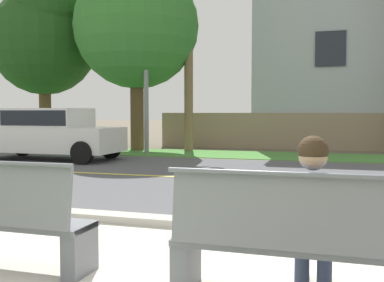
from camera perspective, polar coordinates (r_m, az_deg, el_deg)
ground_plane at (r=11.20m, az=8.82°, el=-3.77°), size 140.00×140.00×0.00m
curb_edge at (r=5.74m, az=0.46°, el=-10.21°), size 44.00×0.30×0.11m
street_asphalt at (r=9.73m, az=7.53°, el=-4.84°), size 52.00×8.00×0.01m
road_centre_line at (r=9.73m, az=7.53°, el=-4.81°), size 48.00×0.14×0.01m
far_verge_grass at (r=15.28m, az=11.08°, el=-1.81°), size 48.00×2.80×0.02m
bench_right at (r=3.54m, az=11.97°, el=-12.36°), size 1.78×0.48×1.01m
seated_person_blue at (r=3.65m, az=14.68°, el=-8.36°), size 0.52×0.68×1.25m
car_white_near at (r=14.42m, az=-17.23°, el=1.15°), size 4.30×1.86×1.54m
streetlamp at (r=16.35m, az=-5.42°, el=11.82°), size 0.24×2.10×6.55m
shade_tree_far_left at (r=19.95m, az=-17.66°, el=12.50°), size 4.27×4.27×7.05m
shade_tree_left at (r=17.56m, az=-6.56°, el=15.06°), size 4.60×4.60×7.58m
garden_wall at (r=18.03m, az=16.20°, el=1.13°), size 13.00×0.36×1.40m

